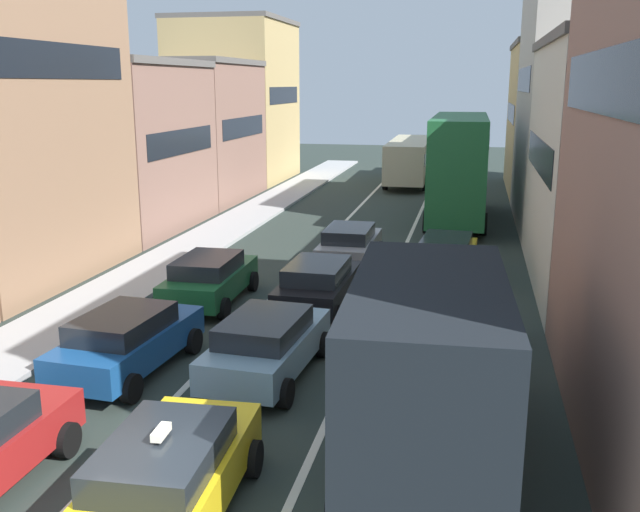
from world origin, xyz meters
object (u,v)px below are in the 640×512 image
(hatchback_centre_lane_third, at_px, (318,284))
(bus_mid_queue_primary, at_px, (459,163))
(wagon_left_lane_second, at_px, (127,340))
(sedan_centre_lane_second, at_px, (267,344))
(sedan_right_lane_behind_truck, at_px, (436,304))
(wagon_right_lane_far, at_px, (446,256))
(coupe_centre_lane_fourth, at_px, (350,245))
(taxi_centre_lane_front, at_px, (168,476))
(sedan_left_lane_third, at_px, (209,278))
(removalist_box_truck, at_px, (428,358))
(bus_far_queue_secondary, at_px, (410,157))

(hatchback_centre_lane_third, bearing_deg, bus_mid_queue_primary, -12.25)
(wagon_left_lane_second, bearing_deg, sedan_centre_lane_second, -78.10)
(sedan_right_lane_behind_truck, bearing_deg, sedan_centre_lane_second, 133.27)
(hatchback_centre_lane_third, height_order, wagon_right_lane_far, same)
(sedan_right_lane_behind_truck, relative_size, bus_mid_queue_primary, 0.42)
(wagon_left_lane_second, height_order, sedan_right_lane_behind_truck, same)
(bus_mid_queue_primary, bearing_deg, coupe_centre_lane_fourth, 159.42)
(taxi_centre_lane_front, height_order, sedan_centre_lane_second, taxi_centre_lane_front)
(wagon_left_lane_second, height_order, sedan_left_lane_third, same)
(sedan_left_lane_third, relative_size, bus_mid_queue_primary, 0.41)
(coupe_centre_lane_fourth, bearing_deg, removalist_box_truck, -164.47)
(sedan_centre_lane_second, bearing_deg, bus_far_queue_secondary, 3.41)
(taxi_centre_lane_front, bearing_deg, sedan_centre_lane_second, -1.60)
(coupe_centre_lane_fourth, bearing_deg, taxi_centre_lane_front, -179.71)
(sedan_centre_lane_second, distance_m, bus_far_queue_secondary, 33.12)
(removalist_box_truck, bearing_deg, sedan_left_lane_third, 38.71)
(wagon_right_lane_far, bearing_deg, taxi_centre_lane_front, 170.56)
(removalist_box_truck, xyz_separation_m, bus_far_queue_secondary, (-3.62, 36.16, -0.21))
(taxi_centre_lane_front, height_order, wagon_left_lane_second, taxi_centre_lane_front)
(sedan_centre_lane_second, relative_size, sedan_left_lane_third, 1.02)
(wagon_left_lane_second, bearing_deg, removalist_box_truck, -106.33)
(sedan_left_lane_third, distance_m, bus_mid_queue_primary, 16.82)
(removalist_box_truck, xyz_separation_m, sedan_left_lane_third, (-7.09, 8.07, -1.18))
(wagon_right_lane_far, bearing_deg, hatchback_centre_lane_third, 144.81)
(taxi_centre_lane_front, relative_size, bus_far_queue_secondary, 0.42)
(sedan_right_lane_behind_truck, height_order, bus_far_queue_secondary, bus_far_queue_secondary)
(sedan_centre_lane_second, height_order, bus_far_queue_secondary, bus_far_queue_secondary)
(taxi_centre_lane_front, bearing_deg, hatchback_centre_lane_third, -2.66)
(wagon_left_lane_second, relative_size, sedan_right_lane_behind_truck, 1.00)
(wagon_right_lane_far, xyz_separation_m, bus_far_queue_secondary, (-3.46, 23.65, 0.96))
(wagon_right_lane_far, bearing_deg, bus_far_queue_secondary, 11.92)
(taxi_centre_lane_front, height_order, hatchback_centre_lane_third, taxi_centre_lane_front)
(bus_far_queue_secondary, bearing_deg, sedan_left_lane_third, 172.14)
(sedan_left_lane_third, xyz_separation_m, sedan_right_lane_behind_truck, (6.88, -1.21, 0.00))
(taxi_centre_lane_front, relative_size, sedan_centre_lane_second, 0.99)
(hatchback_centre_lane_third, bearing_deg, sedan_centre_lane_second, -179.89)
(removalist_box_truck, xyz_separation_m, taxi_centre_lane_front, (-3.67, -2.62, -1.18))
(sedan_left_lane_third, distance_m, wagon_right_lane_far, 8.23)
(wagon_left_lane_second, distance_m, hatchback_centre_lane_third, 6.42)
(sedan_centre_lane_second, bearing_deg, coupe_centre_lane_fourth, 3.25)
(wagon_left_lane_second, bearing_deg, sedan_left_lane_third, 4.77)
(taxi_centre_lane_front, distance_m, sedan_left_lane_third, 11.23)
(removalist_box_truck, height_order, sedan_right_lane_behind_truck, removalist_box_truck)
(removalist_box_truck, bearing_deg, bus_far_queue_secondary, 3.10)
(removalist_box_truck, xyz_separation_m, sedan_centre_lane_second, (-3.79, 3.05, -1.18))
(wagon_left_lane_second, distance_m, bus_mid_queue_primary, 21.85)
(taxi_centre_lane_front, xyz_separation_m, sedan_centre_lane_second, (-0.12, 5.67, -0.00))
(removalist_box_truck, relative_size, sedan_left_lane_third, 1.80)
(sedan_left_lane_third, bearing_deg, taxi_centre_lane_front, -163.58)
(taxi_centre_lane_front, xyz_separation_m, bus_far_queue_secondary, (0.05, 38.78, 0.96))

